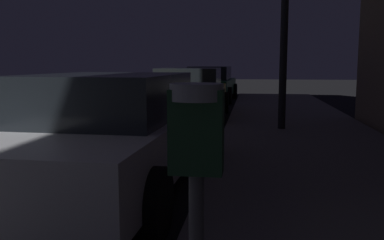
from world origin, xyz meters
TOP-DOWN VIEW (x-y plane):
  - parking_meter at (4.38, -0.47)m, footprint 0.19×0.19m
  - car_white at (2.85, 3.01)m, footprint 2.20×4.56m
  - car_yellow_cab at (2.85, 9.90)m, footprint 2.15×4.54m
  - car_green at (2.85, 15.70)m, footprint 2.14×4.50m

SIDE VIEW (x-z plane):
  - car_green at x=2.85m, z-range -0.01..1.42m
  - car_white at x=2.85m, z-range 0.00..1.43m
  - car_yellow_cab at x=2.85m, z-range 0.00..1.43m
  - parking_meter at x=4.38m, z-range 0.50..1.83m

